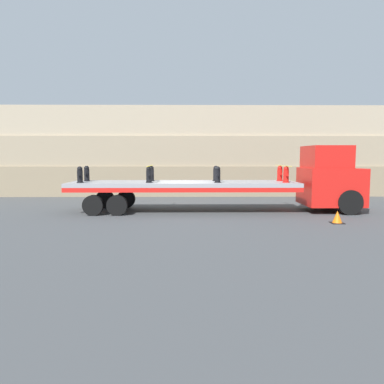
{
  "coord_description": "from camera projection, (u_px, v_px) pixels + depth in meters",
  "views": [
    {
      "loc": [
        0.19,
        -17.34,
        2.57
      ],
      "look_at": [
        0.4,
        0.0,
        0.91
      ],
      "focal_mm": 35.0,
      "sensor_mm": 36.0,
      "label": 1
    }
  ],
  "objects": [
    {
      "name": "ground_plane",
      "position": [
        184.0,
        211.0,
        17.51
      ],
      "size": [
        120.0,
        120.0,
        0.0
      ],
      "primitive_type": "plane",
      "color": "#3F4244"
    },
    {
      "name": "rock_cliff",
      "position": [
        185.0,
        151.0,
        25.11
      ],
      "size": [
        60.0,
        3.3,
        5.79
      ],
      "color": "#84755B",
      "rests_on": "ground_plane"
    },
    {
      "name": "truck_cab",
      "position": [
        332.0,
        179.0,
        17.45
      ],
      "size": [
        2.54,
        2.56,
        3.05
      ],
      "color": "red",
      "rests_on": "ground_plane"
    },
    {
      "name": "flatbed_trailer",
      "position": [
        172.0,
        187.0,
        17.39
      ],
      "size": [
        10.46,
        2.67,
        1.39
      ],
      "color": "gray",
      "rests_on": "ground_plane"
    },
    {
      "name": "fire_hydrant_black_near_0",
      "position": [
        80.0,
        175.0,
        16.72
      ],
      "size": [
        0.31,
        0.51,
        0.73
      ],
      "color": "black",
      "rests_on": "flatbed_trailer"
    },
    {
      "name": "fire_hydrant_black_far_0",
      "position": [
        87.0,
        174.0,
        17.85
      ],
      "size": [
        0.31,
        0.51,
        0.73
      ],
      "color": "black",
      "rests_on": "flatbed_trailer"
    },
    {
      "name": "fire_hydrant_black_near_1",
      "position": [
        149.0,
        175.0,
        16.76
      ],
      "size": [
        0.31,
        0.51,
        0.73
      ],
      "color": "black",
      "rests_on": "flatbed_trailer"
    },
    {
      "name": "fire_hydrant_black_far_1",
      "position": [
        151.0,
        174.0,
        17.89
      ],
      "size": [
        0.31,
        0.51,
        0.73
      ],
      "color": "black",
      "rests_on": "flatbed_trailer"
    },
    {
      "name": "fire_hydrant_black_near_2",
      "position": [
        218.0,
        175.0,
        16.79
      ],
      "size": [
        0.31,
        0.51,
        0.73
      ],
      "color": "black",
      "rests_on": "flatbed_trailer"
    },
    {
      "name": "fire_hydrant_black_far_2",
      "position": [
        216.0,
        174.0,
        17.92
      ],
      "size": [
        0.31,
        0.51,
        0.73
      ],
      "color": "black",
      "rests_on": "flatbed_trailer"
    },
    {
      "name": "fire_hydrant_red_near_3",
      "position": [
        286.0,
        175.0,
        16.83
      ],
      "size": [
        0.31,
        0.51,
        0.73
      ],
      "color": "red",
      "rests_on": "flatbed_trailer"
    },
    {
      "name": "fire_hydrant_red_far_3",
      "position": [
        280.0,
        174.0,
        17.96
      ],
      "size": [
        0.31,
        0.51,
        0.73
      ],
      "color": "red",
      "rests_on": "flatbed_trailer"
    },
    {
      "name": "cargo_strap_rear",
      "position": [
        150.0,
        166.0,
        17.29
      ],
      "size": [
        0.05,
        2.78,
        0.01
      ],
      "color": "yellow",
      "rests_on": "fire_hydrant_black_near_1"
    },
    {
      "name": "cargo_strap_middle",
      "position": [
        283.0,
        166.0,
        17.36
      ],
      "size": [
        0.05,
        2.78,
        0.01
      ],
      "color": "yellow",
      "rests_on": "fire_hydrant_red_near_3"
    },
    {
      "name": "traffic_cone",
      "position": [
        337.0,
        217.0,
        14.36
      ],
      "size": [
        0.48,
        0.48,
        0.48
      ],
      "color": "black",
      "rests_on": "ground_plane"
    }
  ]
}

